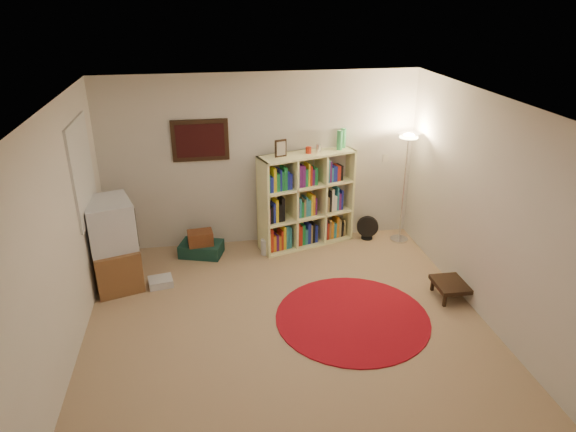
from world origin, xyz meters
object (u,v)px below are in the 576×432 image
object	(u,v)px
floor_lamp	(407,153)
floor_fan	(367,228)
tv_stand	(112,245)
suitcase	(201,249)
side_table	(453,285)
bookshelf	(305,201)

from	to	relation	value
floor_lamp	floor_fan	size ratio (longest dim) A/B	4.49
tv_stand	suitcase	size ratio (longest dim) A/B	1.71
floor_lamp	floor_fan	world-z (taller)	floor_lamp
floor_fan	side_table	xyz separation A→B (m)	(0.55, -1.74, -0.01)
tv_stand	side_table	size ratio (longest dim) A/B	2.45
floor_lamp	bookshelf	bearing A→B (deg)	174.59
floor_fan	suitcase	xyz separation A→B (m)	(-2.50, -0.10, -0.09)
side_table	floor_fan	bearing A→B (deg)	107.43
bookshelf	floor_fan	distance (m)	1.09
floor_lamp	suitcase	bearing A→B (deg)	179.65
tv_stand	suitcase	distance (m)	1.32
suitcase	side_table	distance (m)	3.46
floor_fan	floor_lamp	bearing A→B (deg)	1.90
floor_fan	tv_stand	world-z (taller)	tv_stand
side_table	suitcase	bearing A→B (deg)	151.72
tv_stand	floor_fan	bearing A→B (deg)	-6.36
floor_fan	tv_stand	bearing A→B (deg)	-153.27
tv_stand	side_table	distance (m)	4.28
floor_fan	suitcase	bearing A→B (deg)	-161.90
floor_lamp	suitcase	world-z (taller)	floor_lamp
bookshelf	tv_stand	bearing A→B (deg)	178.54
tv_stand	suitcase	bearing A→B (deg)	11.31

